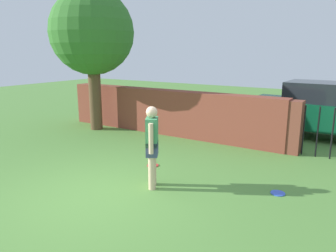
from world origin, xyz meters
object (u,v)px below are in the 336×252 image
Objects in this scene: tree at (92,33)px; frisbee_red at (153,165)px; car at (320,110)px; frisbee_blue at (278,193)px; person at (152,143)px.

tree is 17.11× the size of frisbee_red.
car is 15.78× the size of frisbee_blue.
car is 5.04m from frisbee_blue.
car is at bearing 129.70° from person.
tree reaches higher than frisbee_red.
frisbee_red is (-2.86, -4.97, -0.85)m from car.
person is 0.38× the size of car.
person is 2.57m from frisbee_blue.
frisbee_red is (3.79, -2.02, -3.19)m from tree.
person is 6.00× the size of frisbee_blue.
frisbee_blue is (2.19, 1.00, -0.89)m from person.
frisbee_blue is (0.02, -4.96, -0.85)m from car.
person is at bearing -33.92° from tree.
car reaches higher than person.
tree is 5.88m from person.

